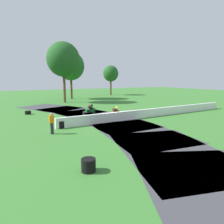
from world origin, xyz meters
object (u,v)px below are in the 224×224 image
object	(u,v)px
motorcycle_chase_green	(90,110)
tire_stack_near	(88,165)
tire_stack_mid_a	(61,125)
motorcycle_lead_orange	(115,113)
tire_stack_mid_b	(28,113)
track_marshal	(52,123)

from	to	relation	value
motorcycle_chase_green	tire_stack_near	distance (m)	14.13
tire_stack_near	tire_stack_mid_a	distance (m)	8.73
motorcycle_lead_orange	tire_stack_mid_b	bearing A→B (deg)	135.28
motorcycle_chase_green	tire_stack_mid_b	world-z (taller)	motorcycle_chase_green
tire_stack_near	tire_stack_mid_a	size ratio (longest dim) A/B	1.10
tire_stack_near	track_marshal	bearing A→B (deg)	90.78
tire_stack_mid_b	tire_stack_mid_a	bearing A→B (deg)	-78.57
motorcycle_lead_orange	tire_stack_mid_a	xyz separation A→B (m)	(-5.88, -1.01, -0.35)
tire_stack_near	tire_stack_mid_a	world-z (taller)	same
motorcycle_chase_green	tire_stack_mid_a	size ratio (longest dim) A/B	2.81
track_marshal	tire_stack_near	bearing A→B (deg)	-89.22
motorcycle_chase_green	tire_stack_mid_a	world-z (taller)	motorcycle_chase_green
track_marshal	motorcycle_lead_orange	bearing A→B (deg)	20.01
motorcycle_lead_orange	motorcycle_chase_green	size ratio (longest dim) A/B	1.00
motorcycle_chase_green	tire_stack_near	bearing A→B (deg)	-112.72
motorcycle_chase_green	tire_stack_near	size ratio (longest dim) A/B	2.55
motorcycle_lead_orange	tire_stack_near	size ratio (longest dim) A/B	2.55
tire_stack_near	track_marshal	xyz separation A→B (m)	(-0.10, 7.16, 0.52)
tire_stack_mid_b	motorcycle_lead_orange	bearing A→B (deg)	-44.72
motorcycle_chase_green	tire_stack_mid_b	xyz separation A→B (m)	(-6.21, 4.18, -0.43)
tire_stack_mid_b	motorcycle_chase_green	bearing A→B (deg)	-33.95
motorcycle_chase_green	track_marshal	xyz separation A→B (m)	(-5.55, -5.87, 0.19)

